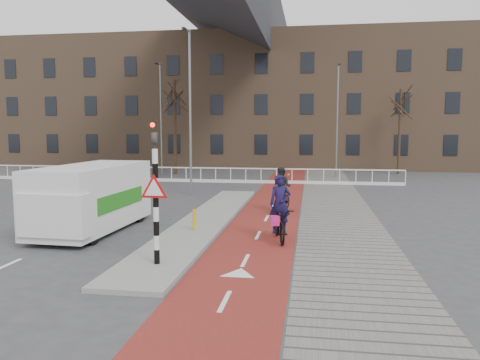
# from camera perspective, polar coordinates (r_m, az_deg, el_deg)

# --- Properties ---
(ground) EXTENTS (120.00, 120.00, 0.00)m
(ground) POSITION_cam_1_polar(r_m,az_deg,el_deg) (13.82, -5.00, -8.39)
(ground) COLOR #38383A
(ground) RESTS_ON ground
(bike_lane) EXTENTS (2.50, 60.00, 0.01)m
(bike_lane) POSITION_cam_1_polar(r_m,az_deg,el_deg) (23.32, 4.41, -2.39)
(bike_lane) COLOR maroon
(bike_lane) RESTS_ON ground
(sidewalk) EXTENTS (3.00, 60.00, 0.01)m
(sidewalk) POSITION_cam_1_polar(r_m,az_deg,el_deg) (23.28, 11.31, -2.50)
(sidewalk) COLOR slate
(sidewalk) RESTS_ON ground
(curb_island) EXTENTS (1.80, 16.00, 0.12)m
(curb_island) POSITION_cam_1_polar(r_m,az_deg,el_deg) (17.76, -4.16, -4.91)
(curb_island) COLOR gray
(curb_island) RESTS_ON ground
(traffic_signal) EXTENTS (0.80, 0.80, 3.68)m
(traffic_signal) POSITION_cam_1_polar(r_m,az_deg,el_deg) (11.70, -10.28, -1.19)
(traffic_signal) COLOR black
(traffic_signal) RESTS_ON curb_island
(bollard) EXTENTS (0.12, 0.12, 0.71)m
(bollard) POSITION_cam_1_polar(r_m,az_deg,el_deg) (15.71, -5.57, -4.85)
(bollard) COLOR #E49F0C
(bollard) RESTS_ON curb_island
(cyclist_near) EXTENTS (1.08, 2.10, 2.07)m
(cyclist_near) POSITION_cam_1_polar(r_m,az_deg,el_deg) (14.67, 4.89, -4.72)
(cyclist_near) COLOR black
(cyclist_near) RESTS_ON bike_lane
(cyclist_far) EXTENTS (1.02, 1.81, 1.88)m
(cyclist_far) POSITION_cam_1_polar(r_m,az_deg,el_deg) (19.78, 5.14, -1.64)
(cyclist_far) COLOR black
(cyclist_far) RESTS_ON bike_lane
(van) EXTENTS (2.32, 5.35, 2.26)m
(van) POSITION_cam_1_polar(r_m,az_deg,el_deg) (16.73, -17.58, -1.94)
(van) COLOR silver
(van) RESTS_ON ground
(railing) EXTENTS (28.00, 0.10, 0.99)m
(railing) POSITION_cam_1_polar(r_m,az_deg,el_deg) (31.25, -6.58, 0.33)
(railing) COLOR silver
(railing) RESTS_ON ground
(townhouse_row) EXTENTS (46.00, 10.00, 15.90)m
(townhouse_row) POSITION_cam_1_polar(r_m,az_deg,el_deg) (45.63, 0.83, 11.64)
(townhouse_row) COLOR #7F6047
(townhouse_row) RESTS_ON ground
(tree_mid) EXTENTS (0.26, 0.26, 7.27)m
(tree_mid) POSITION_cam_1_polar(r_m,az_deg,el_deg) (36.74, -7.95, 6.37)
(tree_mid) COLOR black
(tree_mid) RESTS_ON ground
(tree_right) EXTENTS (0.21, 0.21, 6.59)m
(tree_right) POSITION_cam_1_polar(r_m,az_deg,el_deg) (38.72, 18.88, 5.59)
(tree_right) COLOR black
(tree_right) RESTS_ON ground
(streetlight_near) EXTENTS (0.12, 0.12, 8.58)m
(streetlight_near) POSITION_cam_1_polar(r_m,az_deg,el_deg) (24.87, -6.08, 8.03)
(streetlight_near) COLOR slate
(streetlight_near) RESTS_ON ground
(streetlight_left) EXTENTS (0.12, 0.12, 8.54)m
(streetlight_left) POSITION_cam_1_polar(r_m,az_deg,el_deg) (37.19, -9.60, 7.32)
(streetlight_left) COLOR slate
(streetlight_left) RESTS_ON ground
(streetlight_right) EXTENTS (0.12, 0.12, 8.13)m
(streetlight_right) POSITION_cam_1_polar(r_m,az_deg,el_deg) (34.76, 11.77, 7.03)
(streetlight_right) COLOR slate
(streetlight_right) RESTS_ON ground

